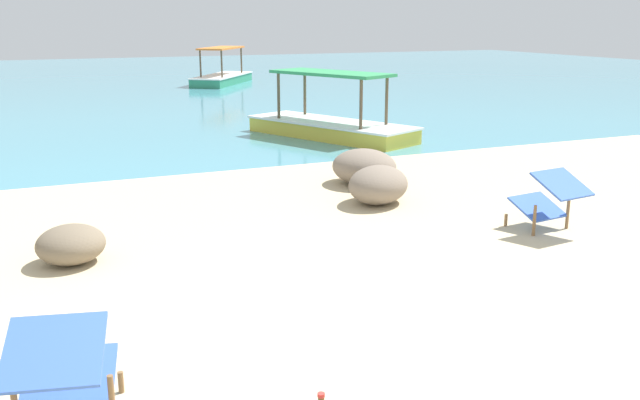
# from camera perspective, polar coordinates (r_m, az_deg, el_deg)

# --- Properties ---
(sand_beach) EXTENTS (18.00, 14.00, 0.04)m
(sand_beach) POSITION_cam_1_polar(r_m,az_deg,el_deg) (4.65, 11.79, -15.45)
(sand_beach) COLOR #CCB78E
(sand_beach) RESTS_ON ground
(water_surface) EXTENTS (60.00, 36.00, 0.03)m
(water_surface) POSITION_cam_1_polar(r_m,az_deg,el_deg) (25.47, -18.04, 8.70)
(water_surface) COLOR teal
(water_surface) RESTS_ON ground
(deck_chair_near) EXTENTS (0.63, 0.83, 0.68)m
(deck_chair_near) POSITION_cam_1_polar(r_m,az_deg,el_deg) (8.05, 18.18, 0.22)
(deck_chair_near) COLOR brown
(deck_chair_near) RESTS_ON sand_beach
(deck_chair_far) EXTENTS (0.70, 0.87, 0.68)m
(deck_chair_far) POSITION_cam_1_polar(r_m,az_deg,el_deg) (4.29, -20.26, -12.71)
(deck_chair_far) COLOR brown
(deck_chair_far) RESTS_ON sand_beach
(shore_rock_large) EXTENTS (1.04, 1.11, 0.50)m
(shore_rock_large) POSITION_cam_1_polar(r_m,az_deg,el_deg) (9.90, 3.62, 2.73)
(shore_rock_large) COLOR gray
(shore_rock_large) RESTS_ON sand_beach
(shore_rock_medium) EXTENTS (0.91, 0.92, 0.37)m
(shore_rock_medium) POSITION_cam_1_polar(r_m,az_deg,el_deg) (7.11, -19.64, -3.43)
(shore_rock_medium) COLOR #756651
(shore_rock_medium) RESTS_ON sand_beach
(shore_rock_small) EXTENTS (1.16, 1.13, 0.48)m
(shore_rock_small) POSITION_cam_1_polar(r_m,az_deg,el_deg) (8.87, 4.77, 1.25)
(shore_rock_small) COLOR gray
(shore_rock_small) RESTS_ON sand_beach
(boat_yellow) EXTENTS (2.55, 3.82, 1.29)m
(boat_yellow) POSITION_cam_1_polar(r_m,az_deg,el_deg) (13.96, 0.89, 6.26)
(boat_yellow) COLOR gold
(boat_yellow) RESTS_ON water_surface
(boat_green) EXTENTS (3.06, 3.67, 1.29)m
(boat_green) POSITION_cam_1_polar(r_m,az_deg,el_deg) (25.70, -7.98, 9.97)
(boat_green) COLOR #338E66
(boat_green) RESTS_ON water_surface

